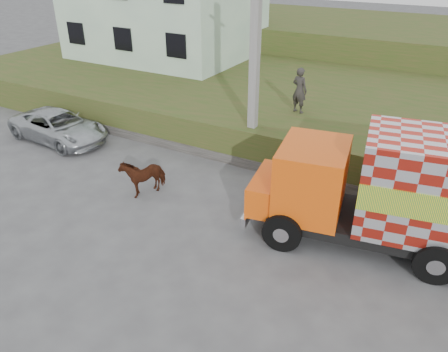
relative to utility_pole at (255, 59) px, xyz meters
The scene contains 10 objects.
ground 6.23m from the utility_pole, 77.74° to the right, with size 120.00×120.00×0.00m, color #474749.
embankment 6.42m from the utility_pole, 79.51° to the left, with size 40.00×12.00×1.50m, color #2F4B19.
embankment_far 17.62m from the utility_pole, 86.71° to the left, with size 40.00×12.00×3.00m, color #2F4B19.
retaining_strip 4.02m from the utility_pole, 158.20° to the right, with size 16.00×0.50×0.40m, color #595651.
building 13.07m from the utility_pole, 139.97° to the left, with size 10.00×8.00×6.00m, color silver.
utility_pole is the anchor object (origin of this frame).
cargo_truck 7.13m from the utility_pole, 25.51° to the right, with size 8.03×3.74×3.45m.
cow 5.66m from the utility_pole, 119.71° to the right, with size 0.70×1.54×1.30m, color black.
suv 9.22m from the utility_pole, 165.17° to the right, with size 2.16×4.69×1.30m, color #9EA3A7.
pedestrian 3.05m from the utility_pole, 69.16° to the left, with size 0.68×0.44×1.86m, color #2E2B29.
Camera 1 is at (5.70, -9.50, 7.72)m, focal length 35.00 mm.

